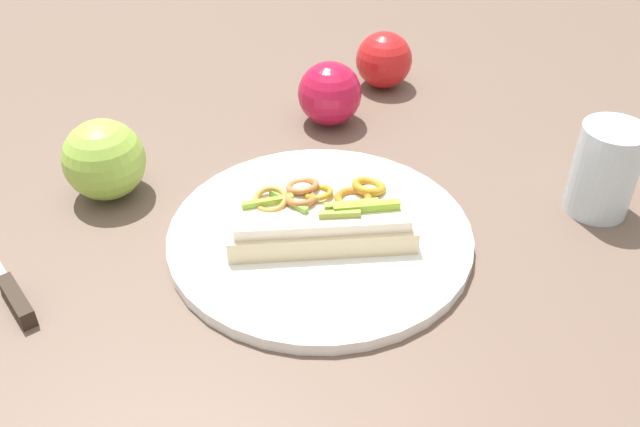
{
  "coord_description": "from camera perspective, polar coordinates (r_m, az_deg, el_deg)",
  "views": [
    {
      "loc": [
        0.4,
        -0.31,
        0.42
      ],
      "look_at": [
        0.0,
        0.0,
        0.03
      ],
      "focal_mm": 39.11,
      "sensor_mm": 36.0,
      "label": 1
    }
  ],
  "objects": [
    {
      "name": "ground_plane",
      "position": [
        0.65,
        0.0,
        -2.22
      ],
      "size": [
        2.0,
        2.0,
        0.0
      ],
      "primitive_type": "plane",
      "color": "brown",
      "rests_on": "ground"
    },
    {
      "name": "plate",
      "position": [
        0.65,
        0.0,
        -1.82
      ],
      "size": [
        0.28,
        0.28,
        0.01
      ],
      "primitive_type": "cylinder",
      "color": "white",
      "rests_on": "ground_plane"
    },
    {
      "name": "sandwich",
      "position": [
        0.64,
        0.05,
        -0.12
      ],
      "size": [
        0.16,
        0.19,
        0.05
      ],
      "rotation": [
        0.0,
        0.0,
        4.13
      ],
      "color": "beige",
      "rests_on": "plate"
    },
    {
      "name": "apple_1",
      "position": [
        0.72,
        -17.25,
        4.22
      ],
      "size": [
        0.1,
        0.1,
        0.08
      ],
      "primitive_type": "sphere",
      "rotation": [
        0.0,
        0.0,
        0.35
      ],
      "color": "#8EBB43",
      "rests_on": "ground_plane"
    },
    {
      "name": "apple_2",
      "position": [
        0.82,
        0.8,
        9.78
      ],
      "size": [
        0.1,
        0.1,
        0.07
      ],
      "primitive_type": "sphere",
      "rotation": [
        0.0,
        0.0,
        1.97
      ],
      "color": "#AD1335",
      "rests_on": "ground_plane"
    },
    {
      "name": "apple_3",
      "position": [
        0.91,
        5.25,
        12.41
      ],
      "size": [
        0.1,
        0.1,
        0.07
      ],
      "primitive_type": "sphere",
      "rotation": [
        0.0,
        0.0,
        3.76
      ],
      "color": "red",
      "rests_on": "ground_plane"
    },
    {
      "name": "drinking_glass",
      "position": [
        0.72,
        22.28,
        3.32
      ],
      "size": [
        0.06,
        0.06,
        0.09
      ],
      "primitive_type": "cylinder",
      "color": "silver",
      "rests_on": "ground_plane"
    },
    {
      "name": "knife",
      "position": [
        0.65,
        -23.94,
        -5.88
      ],
      "size": [
        0.14,
        0.01,
        0.02
      ],
      "rotation": [
        0.0,
        0.0,
        3.13
      ],
      "color": "silver",
      "rests_on": "ground_plane"
    }
  ]
}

